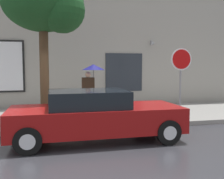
{
  "coord_description": "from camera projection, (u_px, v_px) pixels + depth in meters",
  "views": [
    {
      "loc": [
        -0.33,
        -6.89,
        1.98
      ],
      "look_at": [
        1.71,
        1.8,
        1.2
      ],
      "focal_mm": 42.46,
      "sensor_mm": 36.0,
      "label": 1
    }
  ],
  "objects": [
    {
      "name": "stop_sign",
      "position": [
        181.0,
        69.0,
        9.04
      ],
      "size": [
        0.76,
        0.1,
        2.45
      ],
      "color": "gray",
      "rests_on": "sidewalk"
    },
    {
      "name": "street_tree",
      "position": [
        47.0,
        4.0,
        8.06
      ],
      "size": [
        2.51,
        2.13,
        4.77
      ],
      "color": "#4C3823",
      "rests_on": "sidewalk"
    },
    {
      "name": "building_facade",
      "position": [
        56.0,
        33.0,
        11.95
      ],
      "size": [
        20.0,
        0.67,
        7.0
      ],
      "color": "#9E998E",
      "rests_on": "ground"
    },
    {
      "name": "parked_car",
      "position": [
        95.0,
        115.0,
        7.05
      ],
      "size": [
        4.51,
        1.85,
        1.35
      ],
      "color": "maroon",
      "rests_on": "ground"
    },
    {
      "name": "ground_plane",
      "position": [
        64.0,
        142.0,
        6.93
      ],
      "size": [
        60.0,
        60.0,
        0.0
      ],
      "primitive_type": "plane",
      "color": "#333338"
    },
    {
      "name": "sidewalk",
      "position": [
        60.0,
        118.0,
        9.83
      ],
      "size": [
        20.0,
        4.0,
        0.15
      ],
      "primitive_type": "cube",
      "color": "gray",
      "rests_on": "ground"
    },
    {
      "name": "pedestrian_with_umbrella",
      "position": [
        92.0,
        75.0,
        10.32
      ],
      "size": [
        0.91,
        0.91,
        1.91
      ],
      "color": "black",
      "rests_on": "sidewalk"
    }
  ]
}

